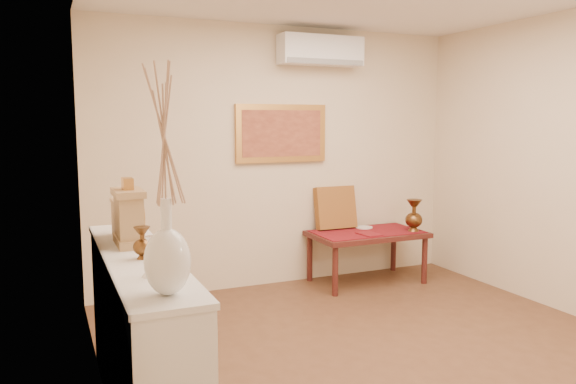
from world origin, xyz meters
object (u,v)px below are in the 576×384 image
low_table (367,238)px  white_vase (165,173)px  brass_urn_tall (414,212)px  display_ledge (140,337)px  mantel_clock (129,216)px  wooden_chest (125,217)px

low_table → white_vase: bearing=-134.7°
brass_urn_tall → display_ledge: bearing=-151.6°
mantel_clock → display_ledge: bearing=-90.3°
brass_urn_tall → mantel_clock: mantel_clock is taller
wooden_chest → white_vase: bearing=-90.1°
mantel_clock → low_table: size_ratio=0.34×
low_table → display_ledge: bearing=-144.9°
white_vase → mantel_clock: white_vase is taller
wooden_chest → low_table: size_ratio=0.20×
display_ledge → low_table: bearing=35.1°
white_vase → wooden_chest: bearing=89.9°
wooden_chest → low_table: 3.03m
brass_urn_tall → low_table: (-0.47, 0.18, -0.28)m
low_table → wooden_chest: bearing=-153.6°
brass_urn_tall → wooden_chest: (-3.13, -1.14, 0.34)m
white_vase → wooden_chest: (0.00, 1.37, -0.41)m
white_vase → wooden_chest: white_vase is taller
mantel_clock → wooden_chest: 0.29m
white_vase → display_ledge: size_ratio=0.53×
brass_urn_tall → wooden_chest: 3.34m
display_ledge → wooden_chest: size_ratio=8.28×
brass_urn_tall → low_table: bearing=158.5°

